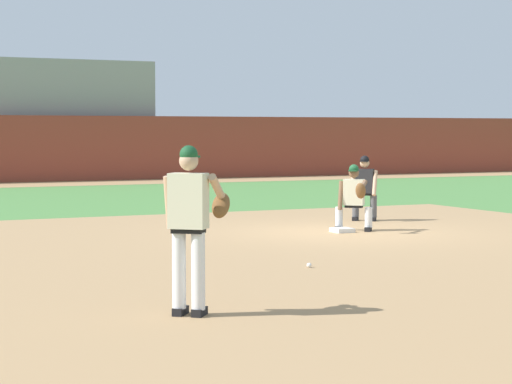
{
  "coord_description": "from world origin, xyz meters",
  "views": [
    {
      "loc": [
        -9.99,
        -17.0,
        2.02
      ],
      "look_at": [
        -4.22,
        -4.9,
        1.19
      ],
      "focal_mm": 70.0,
      "sensor_mm": 36.0,
      "label": 1
    }
  ],
  "objects_px": {
    "baseball": "(309,265)",
    "first_baseman": "(354,195)",
    "first_base_bag": "(342,230)",
    "pitcher": "(191,219)",
    "umpire": "(365,185)"
  },
  "relations": [
    {
      "from": "baseball",
      "to": "first_baseman",
      "type": "relative_size",
      "value": 0.06
    },
    {
      "from": "first_base_bag",
      "to": "pitcher",
      "type": "distance_m",
      "value": 9.25
    },
    {
      "from": "first_base_bag",
      "to": "umpire",
      "type": "xyz_separation_m",
      "value": [
        1.73,
        1.98,
        0.75
      ]
    },
    {
      "from": "first_base_bag",
      "to": "pitcher",
      "type": "height_order",
      "value": "pitcher"
    },
    {
      "from": "baseball",
      "to": "first_baseman",
      "type": "bearing_deg",
      "value": 51.99
    },
    {
      "from": "first_base_bag",
      "to": "baseball",
      "type": "distance_m",
      "value": 5.17
    },
    {
      "from": "baseball",
      "to": "first_base_bag",
      "type": "bearing_deg",
      "value": 54.22
    },
    {
      "from": "baseball",
      "to": "pitcher",
      "type": "height_order",
      "value": "pitcher"
    },
    {
      "from": "first_base_bag",
      "to": "pitcher",
      "type": "xyz_separation_m",
      "value": [
        -5.99,
        -6.97,
        1.01
      ]
    },
    {
      "from": "first_base_bag",
      "to": "baseball",
      "type": "height_order",
      "value": "first_base_bag"
    },
    {
      "from": "baseball",
      "to": "first_baseman",
      "type": "height_order",
      "value": "first_baseman"
    },
    {
      "from": "first_base_bag",
      "to": "pitcher",
      "type": "relative_size",
      "value": 0.2
    },
    {
      "from": "pitcher",
      "to": "first_baseman",
      "type": "distance_m",
      "value": 9.48
    },
    {
      "from": "pitcher",
      "to": "first_base_bag",
      "type": "bearing_deg",
      "value": 49.32
    },
    {
      "from": "pitcher",
      "to": "umpire",
      "type": "distance_m",
      "value": 11.82
    }
  ]
}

